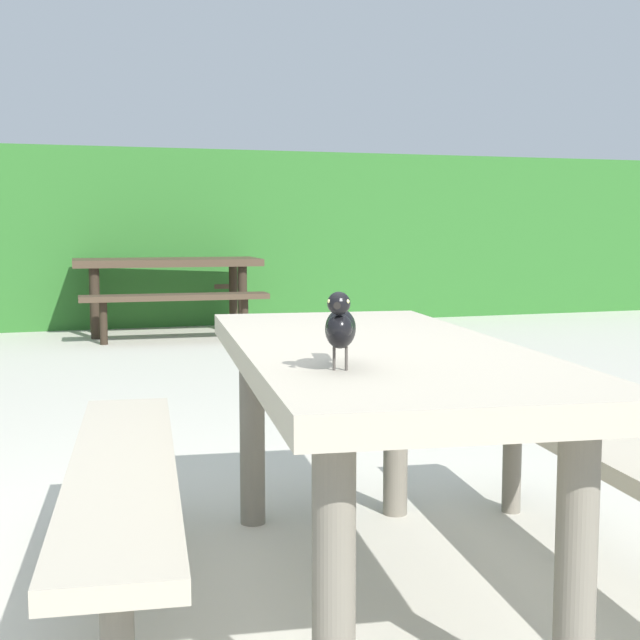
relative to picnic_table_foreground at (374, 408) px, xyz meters
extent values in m
plane|color=beige|center=(-0.26, 0.01, -0.56)|extent=(60.00, 60.00, 0.00)
cube|color=#2D6B28|center=(-0.26, 8.22, 0.38)|extent=(28.00, 2.39, 1.86)
cube|color=#B2A893|center=(0.00, 0.00, 0.15)|extent=(0.98, 1.88, 0.07)
cylinder|color=slate|center=(-0.35, -0.66, -0.22)|extent=(0.09, 0.09, 0.67)
cylinder|color=slate|center=(0.18, -0.73, -0.22)|extent=(0.09, 0.09, 0.67)
cylinder|color=slate|center=(-0.18, 0.73, -0.22)|extent=(0.09, 0.09, 0.67)
cylinder|color=slate|center=(0.35, 0.66, -0.22)|extent=(0.09, 0.09, 0.67)
cube|color=#B2A893|center=(-0.69, 0.09, -0.14)|extent=(0.49, 1.73, 0.05)
cylinder|color=slate|center=(-0.62, 0.72, -0.36)|extent=(0.07, 0.07, 0.39)
cube|color=#B2A893|center=(0.69, -0.09, -0.14)|extent=(0.49, 1.73, 0.05)
cylinder|color=slate|center=(0.77, 0.55, -0.36)|extent=(0.07, 0.07, 0.39)
ellipsoid|color=black|center=(-0.25, -0.41, 0.28)|extent=(0.12, 0.17, 0.09)
ellipsoid|color=black|center=(-0.26, -0.44, 0.29)|extent=(0.08, 0.09, 0.06)
sphere|color=black|center=(-0.27, -0.46, 0.34)|extent=(0.05, 0.05, 0.05)
sphere|color=#EAE08C|center=(-0.26, -0.48, 0.35)|extent=(0.01, 0.01, 0.01)
sphere|color=#EAE08C|center=(-0.29, -0.46, 0.35)|extent=(0.01, 0.01, 0.01)
cone|color=black|center=(-0.29, -0.50, 0.34)|extent=(0.03, 0.03, 0.02)
cube|color=black|center=(-0.20, -0.30, 0.27)|extent=(0.07, 0.11, 0.04)
cylinder|color=#47423D|center=(-0.24, -0.42, 0.21)|extent=(0.01, 0.01, 0.05)
cylinder|color=#47423D|center=(-0.26, -0.41, 0.21)|extent=(0.01, 0.01, 0.05)
cube|color=#473828|center=(0.39, 6.49, 0.15)|extent=(1.84, 0.85, 0.07)
cylinder|color=#2E241A|center=(1.07, 6.19, -0.22)|extent=(0.09, 0.09, 0.67)
cylinder|color=#2E241A|center=(1.10, 6.72, -0.22)|extent=(0.09, 0.09, 0.67)
cylinder|color=#2E241A|center=(-0.33, 6.26, -0.22)|extent=(0.09, 0.09, 0.67)
cylinder|color=#2E241A|center=(-0.30, 6.79, -0.22)|extent=(0.09, 0.09, 0.67)
cube|color=#473828|center=(0.35, 5.79, -0.14)|extent=(1.72, 0.37, 0.05)
cylinder|color=#2E241A|center=(0.99, 5.76, -0.36)|extent=(0.07, 0.07, 0.39)
cylinder|color=#2E241A|center=(-0.29, 5.82, -0.36)|extent=(0.07, 0.07, 0.39)
cube|color=#473828|center=(0.42, 7.19, -0.14)|extent=(1.72, 0.37, 0.05)
cylinder|color=#2E241A|center=(1.06, 7.16, -0.36)|extent=(0.07, 0.07, 0.39)
cylinder|color=#2E241A|center=(-0.22, 7.22, -0.36)|extent=(0.07, 0.07, 0.39)
camera|label=1|loc=(-0.92, -2.31, 0.52)|focal=49.98mm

